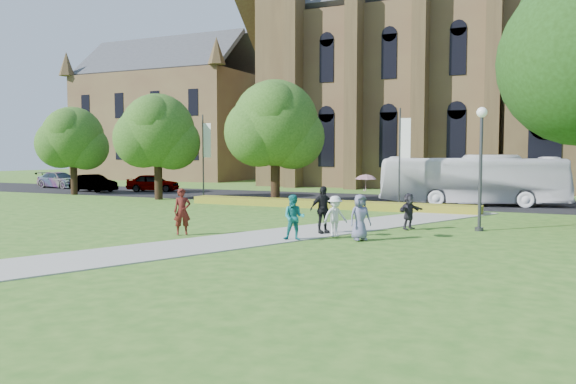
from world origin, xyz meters
The scene contains 23 objects.
ground centered at (0.00, 0.00, 0.00)m, with size 160.00×160.00×0.00m, color #30651E.
road centered at (0.00, 20.00, 0.01)m, with size 160.00×10.00×0.02m, color black.
footpath centered at (0.00, 1.00, 0.02)m, with size 3.20×30.00×0.04m, color #B2B2A8.
flower_hedge centered at (-2.00, 13.20, 0.23)m, with size 18.00×1.40×0.45m, color gold.
cathedral centered at (10.00, 39.73, 12.98)m, with size 52.60×18.25×28.00m.
building_west centered at (-34.00, 42.00, 9.21)m, with size 22.00×14.00×18.30m.
streetlamp centered at (7.50, 6.50, 3.30)m, with size 0.44×0.44×5.24m.
street_tree_0 centered at (-15.00, 14.00, 4.87)m, with size 5.20×5.20×7.50m.
street_tree_1 centered at (-6.00, 14.50, 5.22)m, with size 5.60×5.60×8.05m.
street_tree_2 centered at (-24.00, 15.00, 4.53)m, with size 4.80×4.80×6.95m.
banner_pole_0 centered at (2.11, 15.20, 3.39)m, with size 0.70×0.10×6.00m.
banner_pole_1 centered at (-11.89, 15.20, 3.39)m, with size 0.70×0.10×6.00m.
tour_coach centered at (5.81, 18.50, 1.61)m, with size 2.67×11.42×3.18m, color silver.
car_0 centered at (-20.46, 20.40, 0.77)m, with size 1.77×4.40×1.50m, color gray.
car_1 centered at (-24.87, 18.04, 0.75)m, with size 1.54×4.42×1.46m, color gray.
car_2 centered at (-31.64, 20.80, 0.76)m, with size 2.06×5.08×1.47m, color gray.
pedestrian_0 centered at (-3.26, 0.18, 0.97)m, with size 0.68×0.45×1.86m, color #501712.
pedestrian_1 centered at (1.42, 0.72, 0.89)m, with size 0.83×0.65×1.71m, color #18797B.
pedestrian_2 centered at (2.52, 2.22, 0.84)m, with size 1.03×0.59×1.60m, color silver.
pedestrian_3 centered at (1.75, 2.86, 1.01)m, with size 1.13×0.47×1.93m, color black.
pedestrian_4 centered at (3.67, 1.78, 0.90)m, with size 0.84×0.55×1.72m, color slate.
pedestrian_5 centered at (4.69, 5.56, 0.82)m, with size 1.44×0.46×1.55m, color #2B2830.
parasol centered at (3.85, 1.88, 2.09)m, with size 0.75×0.75×0.66m, color #C18895.
Camera 1 is at (9.88, -18.48, 3.32)m, focal length 35.00 mm.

